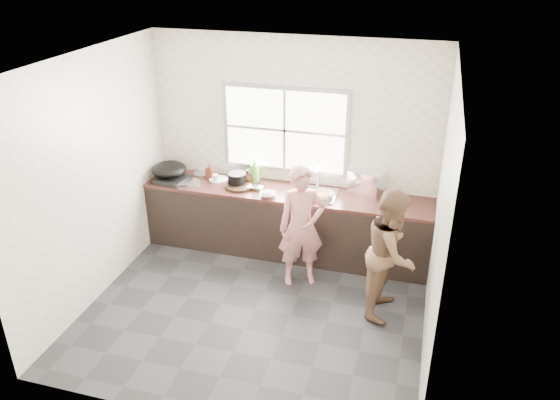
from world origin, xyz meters
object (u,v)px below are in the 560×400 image
(cutting_board, at_px, (239,186))
(bowl_held, at_px, (309,199))
(bowl_crabs, at_px, (323,196))
(glass_jar, at_px, (216,178))
(pot_lid_left, at_px, (190,183))
(black_pot, at_px, (237,179))
(plate_food, at_px, (218,179))
(bottle_green, at_px, (255,170))
(pot_lid_right, at_px, (202,173))
(dish_rack, at_px, (367,182))
(bowl_mince, at_px, (268,195))
(woman, at_px, (301,230))
(bottle_brown_tall, at_px, (210,172))
(person_side, at_px, (392,253))
(burner, at_px, (172,179))
(bottle_brown_short, at_px, (248,177))
(wok, at_px, (169,169))

(cutting_board, distance_m, bowl_held, 0.95)
(bowl_crabs, xyz_separation_m, glass_jar, (-1.43, 0.09, 0.02))
(bowl_crabs, xyz_separation_m, pot_lid_left, (-1.73, -0.03, -0.02))
(black_pot, bearing_deg, plate_food, 161.46)
(cutting_board, xyz_separation_m, bottle_green, (0.14, 0.21, 0.15))
(plate_food, xyz_separation_m, pot_lid_right, (-0.29, 0.14, -0.00))
(dish_rack, bearing_deg, pot_lid_right, -161.12)
(bowl_mince, height_order, bowl_held, bowl_held)
(woman, distance_m, dish_rack, 1.07)
(bowl_mince, bearing_deg, woman, -37.62)
(bottle_brown_tall, bearing_deg, person_side, -22.23)
(burner, bearing_deg, bowl_crabs, 0.95)
(bottle_brown_short, relative_size, glass_jar, 1.57)
(dish_rack, bearing_deg, bowl_crabs, -129.73)
(wok, bearing_deg, dish_rack, 6.20)
(bottle_brown_short, height_order, glass_jar, bottle_brown_short)
(bowl_held, distance_m, bottle_brown_short, 0.94)
(woman, height_order, burner, woman)
(bowl_held, xyz_separation_m, pot_lid_right, (-1.56, 0.44, -0.03))
(bowl_held, bearing_deg, cutting_board, 170.21)
(cutting_board, bearing_deg, dish_rack, 9.58)
(wok, xyz_separation_m, pot_lid_left, (0.30, -0.04, -0.14))
(cutting_board, xyz_separation_m, wok, (-0.95, -0.01, 0.13))
(pot_lid_right, bearing_deg, bowl_held, -15.72)
(bottle_green, distance_m, bottle_brown_short, 0.12)
(bowl_held, height_order, wok, wok)
(glass_jar, xyz_separation_m, pot_lid_right, (-0.28, 0.21, -0.05))
(bottle_brown_short, xyz_separation_m, wok, (-1.00, -0.18, 0.06))
(burner, bearing_deg, glass_jar, 13.07)
(bottle_green, relative_size, pot_lid_right, 1.46)
(woman, distance_m, bowl_mince, 0.69)
(bottle_green, distance_m, pot_lid_right, 0.79)
(woman, distance_m, burner, 1.92)
(glass_jar, distance_m, dish_rack, 1.91)
(burner, xyz_separation_m, pot_lid_left, (0.25, 0.01, -0.02))
(person_side, distance_m, black_pot, 2.22)
(wok, height_order, pot_lid_left, wok)
(bottle_green, xyz_separation_m, pot_lid_left, (-0.79, -0.25, -0.16))
(woman, xyz_separation_m, cutting_board, (-0.94, 0.56, 0.20))
(dish_rack, bearing_deg, burner, -153.33)
(person_side, xyz_separation_m, plate_food, (-2.32, 0.98, 0.15))
(bowl_crabs, xyz_separation_m, bottle_brown_short, (-1.03, 0.19, 0.05))
(person_side, xyz_separation_m, bowl_held, (-1.05, 0.68, 0.18))
(wok, relative_size, dish_rack, 1.14)
(bottle_green, distance_m, dish_rack, 1.42)
(person_side, height_order, dish_rack, person_side)
(glass_jar, height_order, burner, glass_jar)
(bottle_brown_tall, bearing_deg, bottle_green, 4.11)
(person_side, bearing_deg, burner, 81.70)
(burner, distance_m, wok, 0.14)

